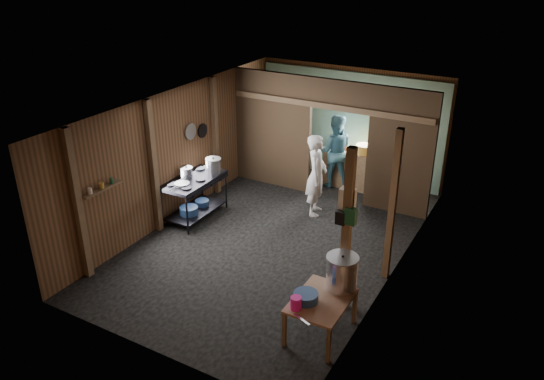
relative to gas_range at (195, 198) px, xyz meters
The scene contains 42 objects.
floor 1.93m from the gas_range, ahead, with size 4.50×7.00×0.00m, color black.
ceiling 2.88m from the gas_range, ahead, with size 4.50×7.00×0.00m, color black.
wall_back 4.09m from the gas_range, 61.91° to the left, with size 4.50×0.00×2.60m, color brown.
wall_front 4.05m from the gas_range, 61.61° to the right, with size 4.50×0.00×2.60m, color brown.
wall_left 0.95m from the gas_range, behind, with size 0.00×7.00×2.60m, color brown.
wall_right 4.22m from the gas_range, ahead, with size 0.00×7.00×2.60m, color brown.
partition_left 2.45m from the gas_range, 75.98° to the left, with size 1.85×0.10×2.60m, color #48341E.
partition_right 4.20m from the gas_range, 32.75° to the left, with size 1.35×0.10×2.60m, color #48341E.
partition_header 3.60m from the gas_range, 46.21° to the left, with size 1.30×0.10×0.60m, color #48341E.
turquoise_panel 4.03m from the gas_range, 61.50° to the left, with size 4.40×0.06×2.50m, color #689F99.
back_counter 3.69m from the gas_range, 53.74° to the left, with size 1.20×0.50×0.85m, color olive.
wall_clock 4.29m from the gas_range, 58.10° to the left, with size 0.20×0.20×0.03m, color white.
post_left_a 2.74m from the gas_range, 96.64° to the right, with size 0.10×0.12×2.60m, color olive.
post_left_b 1.21m from the gas_range, 111.09° to the right, with size 0.10×0.12×2.60m, color olive.
post_left_c 1.53m from the gas_range, 103.79° to the left, with size 0.10×0.12×2.60m, color olive.
post_right 4.16m from the gas_range, ahead, with size 0.10×0.12×2.60m, color olive.
post_free 4.04m from the gas_range, 18.91° to the right, with size 0.12×0.12×2.60m, color olive.
cross_beam 3.30m from the gas_range, 49.13° to the left, with size 4.40×0.12×0.12m, color olive.
pan_lid_big 1.34m from the gas_range, 128.01° to the left, with size 0.34×0.34×0.03m, color gray.
pan_lid_small 1.43m from the gas_range, 111.87° to the left, with size 0.30×0.30×0.03m, color black.
wall_shelf 2.31m from the gas_range, 97.40° to the right, with size 0.14×0.80×0.03m, color olive.
jar_white 2.56m from the gas_range, 96.62° to the right, with size 0.07×0.07×0.10m, color white.
jar_yellow 2.34m from the gas_range, 97.40° to the right, with size 0.08×0.08×0.10m, color gold.
jar_green 2.15m from the gas_range, 98.27° to the right, with size 0.06×0.06×0.10m, color #154E2C.
bag_white 4.10m from the gas_range, 18.03° to the right, with size 0.22×0.15×0.32m, color white.
bag_green 4.20m from the gas_range, 19.39° to the right, with size 0.16×0.12×0.24m, color #154E2C.
bag_black 4.06m from the gas_range, 20.35° to the right, with size 0.14×0.10×0.20m, color black.
gas_range is the anchor object (origin of this frame).
prep_table 4.24m from the gas_range, 28.83° to the right, with size 0.73×1.01×0.60m, color #A37158, non-canonical shape.
stove_pot_large 0.75m from the gas_range, 69.50° to the left, with size 0.32×0.32×0.33m, color silver, non-canonical shape.
stove_pot_med 0.54m from the gas_range, behind, with size 0.26×0.26×0.22m, color silver, non-canonical shape.
frying_pan 0.58m from the gas_range, 90.00° to the right, with size 0.30×0.52×0.07m, color gray, non-canonical shape.
blue_tub_front 0.29m from the gas_range, 90.00° to the right, with size 0.37×0.37×0.15m, color navy.
blue_tub_back 0.30m from the gas_range, 90.00° to the left, with size 0.29×0.29×0.11m, color navy.
stock_pot 4.20m from the gas_range, 23.30° to the right, with size 0.46×0.46×0.54m, color silver, non-canonical shape.
wash_basin 4.16m from the gas_range, 31.65° to the right, with size 0.35×0.35×0.13m, color navy.
pink_bucket 4.24m from the gas_range, 34.44° to the right, with size 0.15×0.15×0.18m, color #FE1BA8.
knife 4.48m from the gas_range, 35.02° to the right, with size 0.30×0.04×0.01m, color silver.
yellow_tub 3.88m from the gas_range, 50.57° to the left, with size 0.36×0.36×0.20m, color gold.
red_cup 3.61m from the gas_range, 56.15° to the left, with size 0.12×0.12×0.15m, color #B24530.
cook 2.49m from the gas_range, 33.40° to the left, with size 0.62×0.41×1.70m, color white.
worker_back 3.37m from the gas_range, 56.98° to the left, with size 0.82×0.64×1.68m, color #3A6D7F.
Camera 1 is at (4.19, -7.68, 5.08)m, focal length 35.20 mm.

